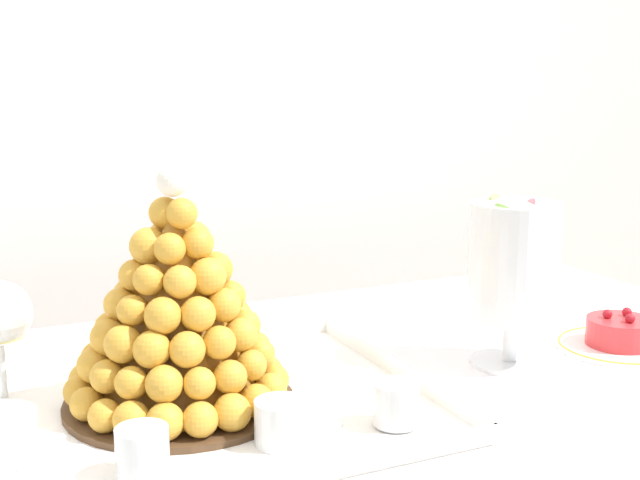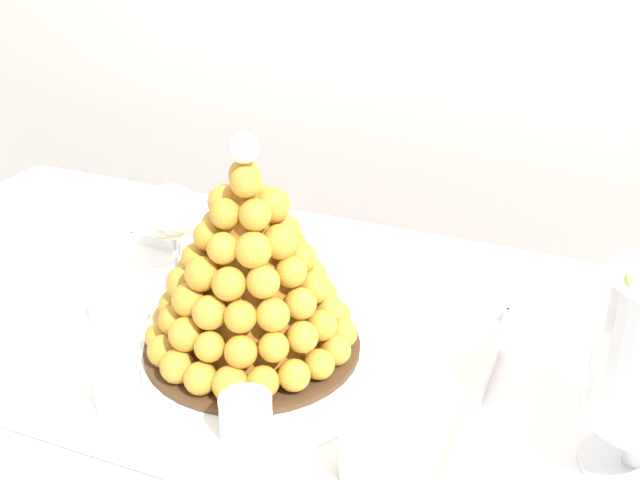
# 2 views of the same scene
# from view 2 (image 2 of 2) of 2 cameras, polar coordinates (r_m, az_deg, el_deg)

# --- Properties ---
(buffet_table) EXTENTS (1.62, 0.95, 0.80)m
(buffet_table) POSITION_cam_2_polar(r_m,az_deg,el_deg) (1.01, 0.32, -15.64)
(buffet_table) COLOR brown
(buffet_table) RESTS_ON ground_plane
(serving_tray) EXTENTS (0.61, 0.44, 0.02)m
(serving_tray) POSITION_cam_2_polar(r_m,az_deg,el_deg) (1.02, -5.98, -8.23)
(serving_tray) COLOR white
(serving_tray) RESTS_ON buffet_table
(croquembouche) EXTENTS (0.27, 0.27, 0.29)m
(croquembouche) POSITION_cam_2_polar(r_m,az_deg,el_deg) (0.97, -5.12, -2.22)
(croquembouche) COLOR #4C331E
(croquembouche) RESTS_ON serving_tray
(dessert_cup_left) EXTENTS (0.06, 0.06, 0.05)m
(dessert_cup_left) POSITION_cam_2_polar(r_m,az_deg,el_deg) (1.03, -20.83, -8.11)
(dessert_cup_left) COLOR silver
(dessert_cup_left) RESTS_ON serving_tray
(dessert_cup_mid_left) EXTENTS (0.05, 0.05, 0.05)m
(dessert_cup_mid_left) POSITION_cam_2_polar(r_m,az_deg,el_deg) (0.94, -14.09, -10.35)
(dessert_cup_mid_left) COLOR silver
(dessert_cup_mid_left) RESTS_ON serving_tray
(dessert_cup_centre) EXTENTS (0.06, 0.06, 0.05)m
(dessert_cup_centre) POSITION_cam_2_polar(r_m,az_deg,el_deg) (0.88, -5.29, -12.51)
(dessert_cup_centre) COLOR silver
(dessert_cup_centre) RESTS_ON serving_tray
(dessert_cup_mid_right) EXTENTS (0.05, 0.05, 0.05)m
(dessert_cup_mid_right) POSITION_cam_2_polar(r_m,az_deg,el_deg) (0.84, 3.14, -15.11)
(dessert_cup_mid_right) COLOR silver
(dessert_cup_mid_right) RESTS_ON serving_tray
(creme_brulee_ramekin) EXTENTS (0.08, 0.08, 0.02)m
(creme_brulee_ramekin) POSITION_cam_2_polar(r_m,az_deg,el_deg) (1.12, -14.03, -4.45)
(creme_brulee_ramekin) COLOR white
(creme_brulee_ramekin) RESTS_ON serving_tray
(wine_glass) EXTENTS (0.08, 0.08, 0.15)m
(wine_glass) POSITION_cam_2_polar(r_m,az_deg,el_deg) (1.15, -10.48, 1.76)
(wine_glass) COLOR silver
(wine_glass) RESTS_ON buffet_table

